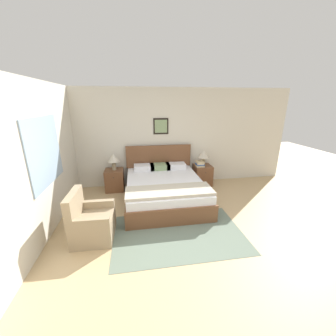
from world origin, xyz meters
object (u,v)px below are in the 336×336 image
Objects in this scene: bed at (164,189)px; table_lamp_by_door at (204,155)px; nightstand_near_window at (115,180)px; nightstand_by_door at (202,175)px; table_lamp_near_window at (113,158)px; armchair at (91,223)px.

bed reaches higher than table_lamp_by_door.
nightstand_near_window is 1.00× the size of nightstand_by_door.
table_lamp_near_window is at bearing 29.17° from nightstand_near_window.
table_lamp_by_door reaches higher than nightstand_by_door.
table_lamp_near_window is at bearing 179.80° from nightstand_by_door.
bed is 1.57m from table_lamp_by_door.
table_lamp_by_door is at bearing 128.99° from armchair.
table_lamp_near_window is (-2.39, 0.01, 0.58)m from nightstand_by_door.
nightstand_near_window is at bearing -179.80° from table_lamp_by_door.
nightstand_near_window is 2.49m from table_lamp_by_door.
nightstand_by_door is (2.41, 0.00, 0.00)m from nightstand_near_window.
armchair is 1.54× the size of nightstand_by_door.
bed is 3.89× the size of nightstand_near_window.
nightstand_by_door is at bearing 34.21° from bed.
table_lamp_by_door is (2.42, 0.01, 0.58)m from nightstand_near_window.
table_lamp_near_window is at bearing 174.68° from armchair.
nightstand_by_door is (2.64, 2.01, -0.01)m from armchair.
bed is 5.08× the size of table_lamp_by_door.
nightstand_by_door is (1.20, 0.82, -0.02)m from bed.
armchair is at bearing -142.65° from table_lamp_by_door.
table_lamp_near_window reaches higher than nightstand_by_door.
table_lamp_near_window is 1.00× the size of table_lamp_by_door.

